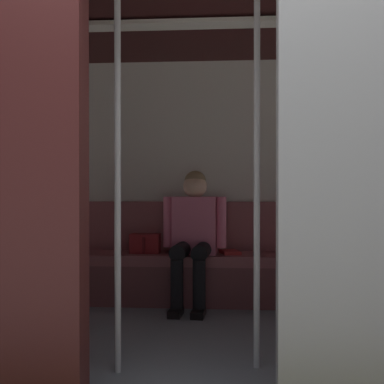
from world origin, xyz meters
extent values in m
cube|color=#ADAFB5|center=(-0.89, 0.02, 1.10)|extent=(0.89, 0.12, 2.19)
cube|color=black|center=(-0.89, 0.03, 1.36)|extent=(0.49, 0.02, 0.55)
cube|color=#351515|center=(0.00, -1.19, 2.25)|extent=(6.40, 2.55, 0.12)
cube|color=slate|center=(0.00, -1.19, 0.00)|extent=(6.08, 2.39, 0.01)
cube|color=silver|center=(0.00, -2.39, 1.10)|extent=(6.08, 0.10, 2.19)
cube|color=#935156|center=(0.00, -2.33, 0.67)|extent=(3.52, 0.06, 0.45)
cube|color=white|center=(0.00, -1.19, 2.16)|extent=(4.48, 0.16, 0.03)
cube|color=#935156|center=(0.00, -2.11, 0.40)|extent=(3.14, 0.44, 0.09)
cube|color=brown|center=(0.00, -1.91, 0.18)|extent=(3.14, 0.04, 0.35)
cube|color=pink|center=(0.07, -2.09, 0.69)|extent=(0.39, 0.25, 0.50)
sphere|color=beige|center=(0.07, -2.09, 1.04)|extent=(0.21, 0.21, 0.21)
sphere|color=#997F59|center=(0.07, -2.10, 1.07)|extent=(0.19, 0.19, 0.19)
cylinder|color=pink|center=(-0.16, -2.04, 0.72)|extent=(0.08, 0.08, 0.44)
cylinder|color=pink|center=(0.31, -2.08, 0.72)|extent=(0.08, 0.08, 0.44)
cylinder|color=black|center=(0.00, -1.88, 0.49)|extent=(0.16, 0.41, 0.14)
cylinder|color=black|center=(0.18, -1.90, 0.49)|extent=(0.16, 0.41, 0.14)
cylinder|color=black|center=(0.01, -1.68, 0.24)|extent=(0.10, 0.10, 0.40)
cylinder|color=black|center=(0.19, -1.70, 0.24)|extent=(0.10, 0.10, 0.40)
cube|color=black|center=(0.02, -1.63, 0.03)|extent=(0.12, 0.23, 0.06)
cube|color=black|center=(0.20, -1.65, 0.03)|extent=(0.12, 0.23, 0.06)
cube|color=maroon|center=(0.52, -2.10, 0.53)|extent=(0.26, 0.14, 0.17)
cube|color=maroon|center=(0.52, -2.02, 0.52)|extent=(0.02, 0.01, 0.14)
cube|color=#B22D2D|center=(-0.23, -2.11, 0.46)|extent=(0.20, 0.25, 0.03)
cylinder|color=silver|center=(0.38, -0.43, 1.09)|extent=(0.04, 0.04, 2.17)
cylinder|color=silver|center=(-0.38, -0.56, 1.09)|extent=(0.04, 0.04, 2.17)
camera|label=1|loc=(-0.23, 2.28, 1.02)|focal=46.83mm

